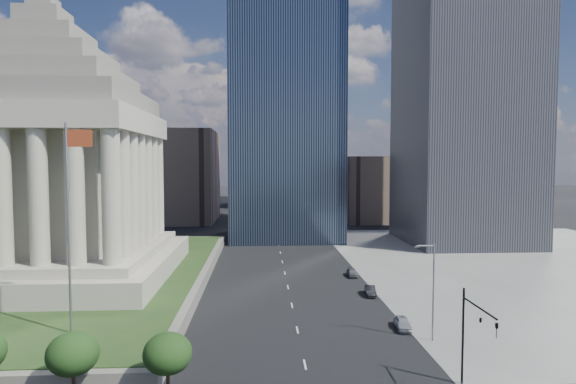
{
  "coord_description": "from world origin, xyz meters",
  "views": [
    {
      "loc": [
        -3.92,
        -21.99,
        18.11
      ],
      "look_at": [
        -1.32,
        23.73,
        15.33
      ],
      "focal_mm": 30.0,
      "sensor_mm": 36.0,
      "label": 1
    }
  ],
  "objects": [
    {
      "name": "ground",
      "position": [
        0.0,
        100.0,
        0.0
      ],
      "size": [
        500.0,
        500.0,
        0.0
      ],
      "primitive_type": "plane",
      "color": "black",
      "rests_on": "ground"
    },
    {
      "name": "sidewalk_ne",
      "position": [
        46.0,
        60.0,
        0.01
      ],
      "size": [
        68.0,
        90.0,
        0.03
      ],
      "primitive_type": "cube",
      "color": "slate",
      "rests_on": "ground"
    },
    {
      "name": "war_memorial",
      "position": [
        -34.0,
        48.0,
        21.4
      ],
      "size": [
        34.0,
        34.0,
        39.0
      ],
      "primitive_type": null,
      "color": "#9B9682",
      "rests_on": "plaza_lawn"
    },
    {
      "name": "flagpole",
      "position": [
        -21.83,
        24.0,
        13.11
      ],
      "size": [
        2.52,
        0.24,
        20.0
      ],
      "color": "slate",
      "rests_on": "plaza_lawn"
    },
    {
      "name": "midrise_glass",
      "position": [
        2.0,
        95.0,
        30.0
      ],
      "size": [
        26.0,
        26.0,
        60.0
      ],
      "primitive_type": "cube",
      "color": "black",
      "rests_on": "ground"
    },
    {
      "name": "highrise_ne",
      "position": [
        42.0,
        85.0,
        50.0
      ],
      "size": [
        26.0,
        28.0,
        100.0
      ],
      "primitive_type": "cube",
      "color": "black",
      "rests_on": "ground"
    },
    {
      "name": "building_filler_ne",
      "position": [
        32.0,
        130.0,
        10.0
      ],
      "size": [
        20.0,
        30.0,
        20.0
      ],
      "primitive_type": "cube",
      "color": "brown",
      "rests_on": "ground"
    },
    {
      "name": "building_filler_nw",
      "position": [
        -30.0,
        130.0,
        14.0
      ],
      "size": [
        24.0,
        30.0,
        28.0
      ],
      "primitive_type": "cube",
      "color": "brown",
      "rests_on": "ground"
    },
    {
      "name": "traffic_signal_ne",
      "position": [
        12.5,
        13.7,
        5.25
      ],
      "size": [
        0.3,
        5.74,
        8.0
      ],
      "color": "black",
      "rests_on": "ground"
    },
    {
      "name": "street_lamp_north",
      "position": [
        13.33,
        25.0,
        5.66
      ],
      "size": [
        2.13,
        0.22,
        10.0
      ],
      "color": "slate",
      "rests_on": "ground"
    },
    {
      "name": "parked_sedan_near",
      "position": [
        11.5,
        28.65,
        0.66
      ],
      "size": [
        1.9,
        4.0,
        1.32
      ],
      "primitive_type": "imported",
      "rotation": [
        0.0,
        0.0,
        -0.09
      ],
      "color": "#979B9F",
      "rests_on": "ground"
    },
    {
      "name": "parked_sedan_mid",
      "position": [
        11.0,
        42.02,
        0.63
      ],
      "size": [
        1.76,
        3.94,
        1.25
      ],
      "primitive_type": "imported",
      "rotation": [
        0.0,
        0.0,
        -0.12
      ],
      "color": "black",
      "rests_on": "ground"
    },
    {
      "name": "parked_sedan_far",
      "position": [
        10.62,
        53.06,
        0.64
      ],
      "size": [
        1.6,
        3.78,
        1.27
      ],
      "primitive_type": "imported",
      "rotation": [
        0.0,
        0.0,
        -0.03
      ],
      "color": "#57595E",
      "rests_on": "ground"
    }
  ]
}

